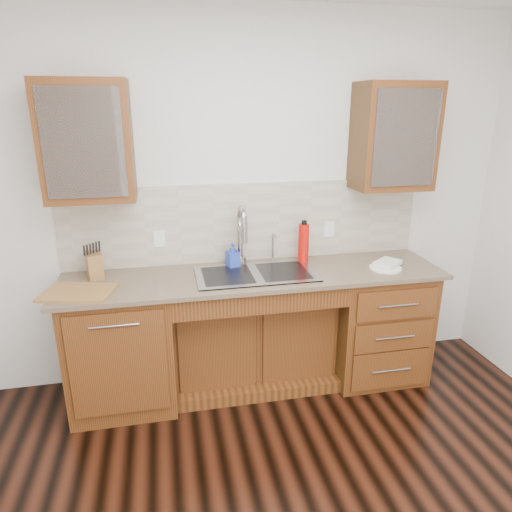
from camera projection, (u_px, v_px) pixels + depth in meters
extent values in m
cube|color=silver|center=(245.00, 202.00, 3.43)|extent=(4.00, 0.10, 2.70)
cube|color=#593014|center=(123.00, 345.00, 3.20)|extent=(0.70, 0.62, 0.88)
cube|color=#593014|center=(253.00, 337.00, 3.50)|extent=(1.20, 0.44, 0.70)
cube|color=#593014|center=(374.00, 320.00, 3.57)|extent=(0.70, 0.62, 0.88)
cube|color=#84705B|center=(255.00, 276.00, 3.23)|extent=(2.70, 0.65, 0.03)
cube|color=beige|center=(247.00, 222.00, 3.42)|extent=(2.70, 0.02, 0.59)
cube|color=#9E9EA5|center=(256.00, 286.00, 3.23)|extent=(0.84, 0.46, 0.19)
cylinder|color=#999993|center=(240.00, 239.00, 3.34)|extent=(0.04, 0.04, 0.40)
cylinder|color=#999993|center=(273.00, 247.00, 3.43)|extent=(0.02, 0.02, 0.24)
cube|color=#593014|center=(87.00, 141.00, 2.87)|extent=(0.55, 0.34, 0.75)
cube|color=#593014|center=(394.00, 137.00, 3.28)|extent=(0.55, 0.34, 0.75)
cube|color=white|center=(159.00, 239.00, 3.31)|extent=(0.08, 0.01, 0.12)
cube|color=white|center=(329.00, 229.00, 3.56)|extent=(0.08, 0.01, 0.12)
imported|color=blue|center=(233.00, 256.00, 3.32)|extent=(0.10, 0.10, 0.18)
cylinder|color=red|center=(303.00, 244.00, 3.41)|extent=(0.08, 0.08, 0.30)
cylinder|color=white|center=(385.00, 268.00, 3.31)|extent=(0.30, 0.30, 0.01)
cube|color=beige|center=(387.00, 263.00, 3.34)|extent=(0.24, 0.23, 0.03)
cube|color=#A76728|center=(95.00, 265.00, 3.13)|extent=(0.13, 0.18, 0.18)
cube|color=#9C804B|center=(78.00, 292.00, 2.88)|extent=(0.49, 0.39, 0.02)
imported|color=silver|center=(64.00, 150.00, 2.86)|extent=(0.15, 0.15, 0.10)
imported|color=white|center=(98.00, 151.00, 2.90)|extent=(0.10, 0.10, 0.08)
imported|color=silver|center=(378.00, 145.00, 3.27)|extent=(0.12, 0.12, 0.09)
imported|color=white|center=(412.00, 145.00, 3.33)|extent=(0.11, 0.11, 0.09)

